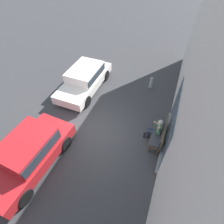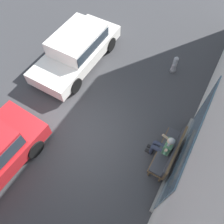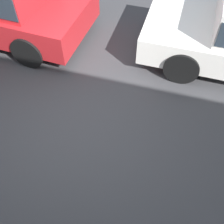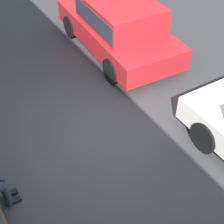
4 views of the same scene
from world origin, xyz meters
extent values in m
plane|color=#38383A|center=(0.00, 0.00, 0.00)|extent=(60.00, 60.00, 0.00)
cube|color=beige|center=(0.00, 3.40, 3.17)|extent=(18.00, 0.40, 6.34)
cube|color=slate|center=(-0.70, 3.18, 1.45)|extent=(3.40, 0.03, 2.50)
cube|color=gray|center=(-0.70, 3.15, 0.18)|extent=(3.60, 0.12, 0.10)
cylinder|color=brown|center=(0.10, 3.00, 0.21)|extent=(0.07, 0.07, 0.43)
cylinder|color=brown|center=(-1.49, 3.00, 0.21)|extent=(0.07, 0.07, 0.43)
cylinder|color=brown|center=(0.10, 2.61, 0.21)|extent=(0.07, 0.07, 0.43)
cylinder|color=brown|center=(-1.49, 2.61, 0.21)|extent=(0.07, 0.07, 0.43)
cube|color=brown|center=(-0.70, 2.81, 0.46)|extent=(1.75, 0.55, 0.06)
cube|color=#38383D|center=(-0.70, 2.81, 0.54)|extent=(1.69, 0.49, 0.10)
cube|color=brown|center=(-0.70, 3.04, 0.76)|extent=(1.75, 0.07, 0.55)
cube|color=#38383D|center=(-0.70, 2.98, 0.76)|extent=(1.69, 0.06, 0.47)
cylinder|color=#2D3347|center=(-0.63, 2.57, 0.54)|extent=(0.15, 0.42, 0.15)
cylinder|color=#2D3347|center=(-0.63, 2.36, 0.27)|extent=(0.12, 0.12, 0.54)
cube|color=black|center=(-0.63, 2.28, 0.04)|extent=(0.10, 0.24, 0.07)
cylinder|color=#2D3347|center=(-0.81, 2.57, 0.54)|extent=(0.15, 0.42, 0.15)
cylinder|color=#2D3347|center=(-0.81, 2.36, 0.27)|extent=(0.12, 0.12, 0.54)
cube|color=black|center=(-0.81, 2.28, 0.04)|extent=(0.10, 0.24, 0.07)
cube|color=#2D3347|center=(-0.72, 2.78, 0.54)|extent=(0.34, 0.24, 0.14)
cube|color=#4C7F56|center=(-0.72, 2.78, 0.82)|extent=(0.38, 0.22, 0.56)
sphere|color=tan|center=(-0.72, 2.78, 1.24)|extent=(0.22, 0.22, 0.22)
sphere|color=#B7B2AD|center=(-0.72, 2.79, 1.27)|extent=(0.20, 0.20, 0.20)
cylinder|color=#4C7F56|center=(-0.96, 2.76, 0.93)|extent=(0.20, 0.10, 0.28)
cylinder|color=tan|center=(-1.01, 2.60, 0.81)|extent=(0.08, 0.27, 0.17)
cylinder|color=#4C7F56|center=(-0.48, 2.78, 1.00)|extent=(0.25, 0.10, 0.22)
cylinder|color=tan|center=(-0.41, 2.76, 1.19)|extent=(0.16, 0.08, 0.25)
cube|color=silver|center=(-0.58, 2.76, 1.23)|extent=(0.02, 0.07, 0.15)
cube|color=white|center=(-2.96, -2.26, 0.51)|extent=(4.45, 1.84, 0.52)
cube|color=white|center=(-3.14, -2.26, 1.08)|extent=(2.32, 1.61, 0.63)
cube|color=#28333D|center=(-3.14, -2.26, 1.08)|extent=(2.27, 1.64, 0.44)
cylinder|color=black|center=(-1.58, -1.40, 0.33)|extent=(0.65, 0.18, 0.65)
cylinder|color=black|center=(-1.59, -3.14, 0.33)|extent=(0.65, 0.18, 0.65)
cylinder|color=black|center=(-4.33, -1.39, 0.33)|extent=(0.65, 0.18, 0.65)
cylinder|color=black|center=(-4.34, -3.12, 0.33)|extent=(0.65, 0.18, 0.65)
cylinder|color=black|center=(1.30, -1.01, 0.33)|extent=(0.66, 0.22, 0.66)
cylinder|color=slate|center=(-4.54, 1.61, 0.05)|extent=(0.26, 0.26, 0.10)
cylinder|color=#99999E|center=(-4.54, 1.61, 0.38)|extent=(0.19, 0.19, 0.55)
sphere|color=#99999E|center=(-4.54, 1.61, 0.71)|extent=(0.20, 0.20, 0.20)
cylinder|color=#99999E|center=(-4.68, 1.61, 0.46)|extent=(0.10, 0.08, 0.08)
cylinder|color=#99999E|center=(-4.40, 1.61, 0.46)|extent=(0.10, 0.08, 0.08)
camera|label=1|loc=(4.66, 2.60, 7.14)|focal=28.00mm
camera|label=2|loc=(2.44, 2.60, 7.12)|focal=35.00mm
camera|label=3|loc=(-1.42, 2.60, 3.82)|focal=45.00mm
camera|label=4|loc=(-4.62, 2.60, 5.19)|focal=55.00mm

